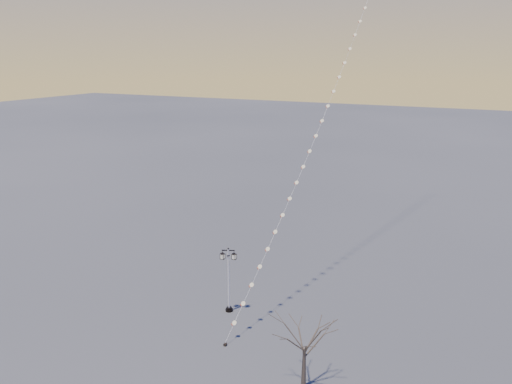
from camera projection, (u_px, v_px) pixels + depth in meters
The scene contains 4 objects.
ground at pixel (198, 339), 30.37m from camera, with size 300.00×300.00×0.00m, color #414241.
street_lamp at pixel (229, 277), 33.07m from camera, with size 1.11×0.69×4.60m.
bare_tree at pixel (305, 337), 25.30m from camera, with size 2.53×2.53×4.19m.
kite_train at pixel (340, 55), 38.56m from camera, with size 3.64×32.82×33.73m.
Camera 1 is at (14.90, -22.59, 16.86)m, focal length 34.83 mm.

